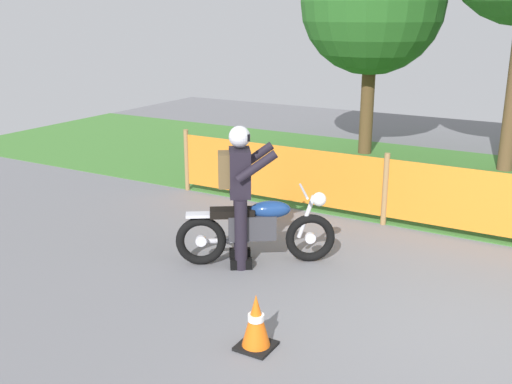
{
  "coord_description": "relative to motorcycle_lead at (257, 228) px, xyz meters",
  "views": [
    {
      "loc": [
        0.68,
        -5.42,
        2.93
      ],
      "look_at": [
        -2.64,
        0.35,
        0.9
      ],
      "focal_mm": 41.61,
      "sensor_mm": 36.0,
      "label": 1
    }
  ],
  "objects": [
    {
      "name": "rider_lead",
      "position": [
        -0.17,
        -0.12,
        0.51
      ],
      "size": [
        0.79,
        0.72,
        1.69
      ],
      "rotation": [
        0.0,
        0.0,
        0.6
      ],
      "color": "black",
      "rests_on": "ground"
    },
    {
      "name": "tree_leftmost",
      "position": [
        -0.89,
        6.24,
        2.67
      ],
      "size": [
        2.91,
        2.91,
        4.58
      ],
      "color": "brown",
      "rests_on": "ground"
    },
    {
      "name": "motorcycle_lead",
      "position": [
        0.0,
        0.0,
        0.0
      ],
      "size": [
        1.65,
        1.17,
        0.91
      ],
      "rotation": [
        0.0,
        0.0,
        0.6
      ],
      "color": "black",
      "rests_on": "ground"
    },
    {
      "name": "traffic_cone",
      "position": [
        0.94,
        -1.67,
        -0.18
      ],
      "size": [
        0.32,
        0.32,
        0.53
      ],
      "color": "black",
      "rests_on": "ground"
    },
    {
      "name": "ground",
      "position": [
        2.63,
        -0.36,
        -0.45
      ],
      "size": [
        24.0,
        24.0,
        0.02
      ],
      "primitive_type": "cube",
      "color": "slate"
    }
  ]
}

